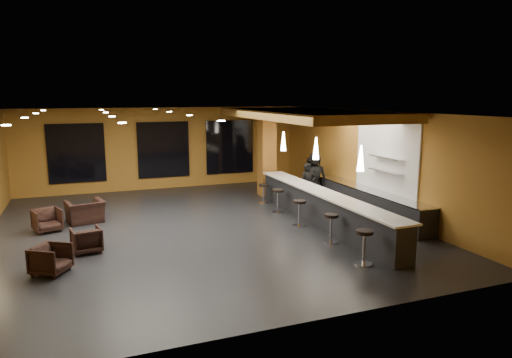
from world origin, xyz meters
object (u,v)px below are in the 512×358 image
object	(u,v)px
armchair_a	(51,259)
armchair_d	(85,212)
prep_counter	(367,202)
staff_c	(315,177)
bar_stool_2	(299,210)
pendant_1	(316,148)
bar_stool_4	(264,191)
staff_a	(308,184)
column	(267,152)
bar_stool_0	(364,243)
bar_counter	(322,209)
pendant_2	(283,141)
armchair_c	(47,220)
armchair_b	(86,240)
bar_stool_3	(278,198)
bar_stool_1	(331,224)
pendant_0	(361,158)
staff_b	(311,178)

from	to	relation	value
armchair_a	armchair_d	bearing A→B (deg)	21.72
prep_counter	staff_c	xyz separation A→B (m)	(-0.67, 2.51, 0.50)
staff_c	bar_stool_2	xyz separation A→B (m)	(-2.09, -2.95, -0.41)
pendant_1	staff_c	world-z (taller)	pendant_1
bar_stool_4	staff_c	bearing A→B (deg)	-8.07
pendant_1	staff_a	xyz separation A→B (m)	(0.74, 1.91, -1.56)
pendant_1	bar_stool_4	xyz separation A→B (m)	(-0.66, 2.79, -1.88)
bar_stool_2	bar_stool_4	size ratio (longest dim) A/B	1.12
column	bar_stool_0	size ratio (longest dim) A/B	4.10
staff_c	bar_counter	bearing A→B (deg)	-93.03
prep_counter	pendant_1	distance (m)	2.77
armchair_a	prep_counter	bearing A→B (deg)	-46.98
pendant_2	armchair_c	distance (m)	8.31
column	bar_stool_4	xyz separation A→B (m)	(-0.66, -1.31, -1.28)
staff_a	armchair_b	bearing A→B (deg)	-155.68
pendant_2	staff_c	bearing A→B (deg)	0.38
pendant_1	bar_stool_3	size ratio (longest dim) A/B	0.84
staff_c	column	bearing A→B (deg)	150.57
bar_counter	armchair_b	xyz separation A→B (m)	(-6.96, -0.14, -0.17)
staff_a	armchair_c	world-z (taller)	staff_a
column	bar_stool_4	size ratio (longest dim) A/B	4.79
staff_c	bar_stool_0	xyz separation A→B (m)	(-2.11, -6.46, -0.39)
bar_stool_3	bar_stool_4	distance (m)	1.49
bar_stool_1	bar_stool_4	distance (m)	4.99
bar_stool_4	pendant_0	bearing A→B (deg)	-82.91
armchair_a	bar_stool_3	world-z (taller)	bar_stool_3
bar_stool_1	staff_a	bearing A→B (deg)	71.06
bar_stool_4	column	bearing A→B (deg)	63.33
pendant_2	staff_b	xyz separation A→B (m)	(1.41, 0.42, -1.54)
bar_stool_3	bar_stool_2	bearing A→B (deg)	-91.28
bar_stool_0	bar_stool_4	size ratio (longest dim) A/B	1.17
bar_stool_1	bar_counter	bearing A→B (deg)	68.57
pendant_0	pendant_2	distance (m)	5.00
prep_counter	staff_a	bearing A→B (deg)	123.37
pendant_1	staff_a	size ratio (longest dim) A/B	0.44
prep_counter	armchair_c	xyz separation A→B (m)	(-10.03, 1.72, -0.08)
prep_counter	bar_stool_3	bearing A→B (deg)	154.47
staff_b	bar_stool_4	distance (m)	2.10
armchair_c	staff_a	bearing A→B (deg)	-17.38
bar_stool_2	prep_counter	bearing A→B (deg)	9.07
staff_b	armchair_d	bearing A→B (deg)	171.72
staff_c	bar_stool_4	xyz separation A→B (m)	(-1.98, 0.28, -0.46)
prep_counter	armchair_d	world-z (taller)	prep_counter
staff_c	prep_counter	bearing A→B (deg)	-54.21
bar_counter	bar_stool_0	bearing A→B (deg)	-102.74
prep_counter	pendant_2	xyz separation A→B (m)	(-2.00, 2.50, 1.92)
bar_counter	prep_counter	size ratio (longest dim) A/B	1.33
pendant_0	pendant_2	size ratio (longest dim) A/B	1.00
armchair_d	bar_stool_0	distance (m)	8.84
pendant_1	bar_stool_1	distance (m)	2.94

